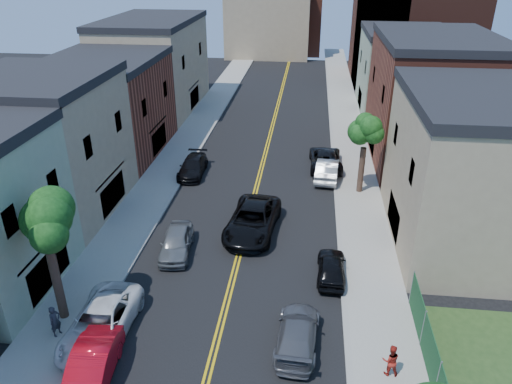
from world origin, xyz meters
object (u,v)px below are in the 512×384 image
(red_sedan, at_px, (91,368))
(grey_car_right, at_px, (297,333))
(pedestrian_right, at_px, (391,360))
(silver_car_right, at_px, (327,169))
(pedestrian_left, at_px, (55,321))
(grey_car_left, at_px, (176,242))
(dark_car_right_far, at_px, (326,158))
(black_car_left, at_px, (193,167))
(white_pickup, at_px, (101,323))
(black_car_right, at_px, (331,267))
(black_suv_lane, at_px, (253,220))

(red_sedan, relative_size, grey_car_right, 1.01)
(grey_car_right, relative_size, pedestrian_right, 3.02)
(silver_car_right, height_order, pedestrian_right, pedestrian_right)
(grey_car_right, height_order, pedestrian_left, pedestrian_left)
(grey_car_left, bearing_deg, dark_car_right_far, 51.23)
(red_sedan, distance_m, black_car_left, 21.58)
(white_pickup, bearing_deg, grey_car_right, 2.53)
(grey_car_left, distance_m, dark_car_right_far, 16.97)
(red_sedan, xyz_separation_m, black_car_right, (10.30, 8.67, -0.11))
(grey_car_left, xyz_separation_m, silver_car_right, (9.30, 12.00, 0.07))
(red_sedan, distance_m, dark_car_right_far, 26.40)
(red_sedan, height_order, black_car_right, red_sedan)
(white_pickup, relative_size, pedestrian_right, 3.69)
(white_pickup, bearing_deg, pedestrian_right, -4.49)
(grey_car_left, xyz_separation_m, pedestrian_left, (-3.79, -7.69, 0.21))
(grey_car_left, height_order, pedestrian_right, pedestrian_right)
(white_pickup, height_order, pedestrian_right, pedestrian_right)
(pedestrian_left, bearing_deg, black_suv_lane, -16.47)
(black_car_left, relative_size, black_suv_lane, 0.74)
(pedestrian_right, bearing_deg, red_sedan, 6.79)
(black_suv_lane, xyz_separation_m, pedestrian_right, (7.32, -11.27, 0.03))
(black_car_left, bearing_deg, red_sedan, -89.59)
(white_pickup, xyz_separation_m, black_car_right, (11.00, 5.94, -0.12))
(red_sedan, relative_size, dark_car_right_far, 0.83)
(white_pickup, relative_size, silver_car_right, 1.16)
(black_car_right, bearing_deg, pedestrian_right, 109.80)
(black_car_right, bearing_deg, white_pickup, 29.58)
(dark_car_right_far, xyz_separation_m, black_suv_lane, (-4.88, -11.32, 0.11))
(black_car_right, xyz_separation_m, pedestrian_right, (2.32, -6.90, 0.26))
(white_pickup, bearing_deg, black_suv_lane, 59.43)
(red_sedan, bearing_deg, grey_car_left, 78.41)
(grey_car_right, relative_size, pedestrian_left, 2.88)
(red_sedan, distance_m, grey_car_right, 9.17)
(black_car_left, distance_m, silver_car_right, 11.01)
(black_car_left, height_order, black_suv_lane, black_suv_lane)
(grey_car_left, distance_m, silver_car_right, 15.18)
(white_pickup, distance_m, black_car_right, 12.50)
(grey_car_left, distance_m, black_car_right, 9.41)
(pedestrian_left, height_order, pedestrian_right, pedestrian_left)
(dark_car_right_far, bearing_deg, silver_car_right, 90.74)
(dark_car_right_far, relative_size, black_suv_lane, 0.88)
(black_car_left, height_order, grey_car_right, black_car_left)
(grey_car_right, xyz_separation_m, silver_car_right, (1.70, 18.88, 0.14))
(black_car_left, bearing_deg, silver_car_right, 1.21)
(grey_car_left, distance_m, grey_car_right, 10.25)
(grey_car_left, xyz_separation_m, dark_car_right_far, (9.18, 14.27, 0.04))
(dark_car_right_far, xyz_separation_m, pedestrian_right, (2.44, -22.59, 0.14))
(grey_car_left, height_order, black_car_left, grey_car_left)
(silver_car_right, distance_m, black_suv_lane, 10.34)
(red_sedan, distance_m, grey_car_left, 10.13)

